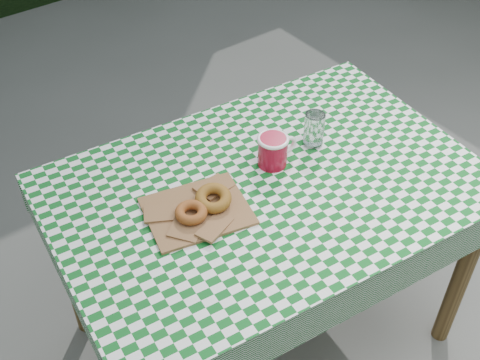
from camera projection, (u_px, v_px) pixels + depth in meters
name	position (u px, v px, depth m)	size (l,w,h in m)	color
ground	(264.00, 279.00, 2.51)	(60.00, 60.00, 0.00)	#595953
table	(264.00, 266.00, 2.08)	(1.26, 0.84, 0.75)	brown
tablecloth	(268.00, 185.00, 1.82)	(1.28, 0.86, 0.01)	#0D571C
paper_bag	(197.00, 210.00, 1.73)	(0.29, 0.23, 0.02)	#966241
bagel_front	(191.00, 213.00, 1.69)	(0.09, 0.09, 0.03)	brown
bagel_back	(213.00, 198.00, 1.73)	(0.10, 0.10, 0.03)	brown
coffee_mug	(273.00, 151.00, 1.86)	(0.18, 0.18, 0.10)	maroon
drinking_glass	(314.00, 130.00, 1.93)	(0.06, 0.06, 0.12)	white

